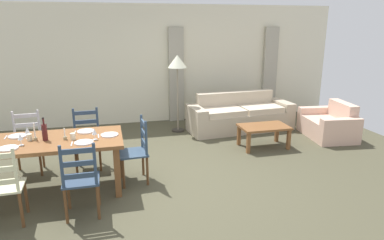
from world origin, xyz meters
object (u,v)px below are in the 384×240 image
Objects in this scene: dining_chair_head_east at (137,151)px; wine_bottle at (45,132)px; coffee_table at (264,129)px; dining_chair_near_right at (81,180)px; dining_chair_far_right at (87,139)px; dining_chair_near_left at (2,187)px; couch at (239,116)px; coffee_cup_secondary at (30,137)px; wine_glass_far_left at (27,131)px; dining_table at (51,146)px; wine_glass_near_left at (20,137)px; coffee_cup_primary at (73,136)px; standing_lamp at (177,66)px; dining_chair_far_left at (28,143)px; armchair_upholstered at (330,125)px; wine_glass_near_right at (94,132)px.

wine_bottle is (-1.20, -0.05, 0.39)m from dining_chair_head_east.
coffee_table is at bearing 20.13° from dining_chair_head_east.
dining_chair_near_right and dining_chair_far_right have the same top height.
dining_chair_near_left is 1.00× the size of dining_chair_far_right.
couch is at bearing 40.91° from dining_chair_head_east.
couch is (3.83, 2.11, -0.50)m from coffee_cup_secondary.
dining_table is at bearing -23.32° from wine_glass_far_left.
wine_bottle reaches higher than couch.
wine_glass_near_left is (-0.32, -0.14, 0.20)m from dining_table.
dining_chair_near_left is at bearing -116.75° from wine_bottle.
couch is (4.00, 2.90, -0.19)m from dining_chair_near_left.
coffee_cup_secondary is at bearing 129.51° from dining_chair_near_right.
coffee_cup_secondary is (0.07, 0.18, -0.07)m from wine_glass_near_left.
wine_glass_far_left reaches higher than coffee_cup_primary.
wine_glass_far_left is 0.63m from coffee_cup_primary.
standing_lamp reaches higher than dining_chair_near_left.
couch is at bearing 30.77° from wine_bottle.
coffee_table is at bearing 1.98° from dining_chair_far_left.
dining_chair_far_left is (-0.46, 0.79, -0.19)m from dining_table.
dining_chair_near_right is 0.41× the size of couch.
armchair_upholstered is (5.52, 1.32, -0.61)m from wine_glass_near_left.
dining_table is at bearing -165.43° from coffee_table.
coffee_table is 2.21m from standing_lamp.
coffee_cup_secondary is (-0.25, 0.04, 0.13)m from dining_table.
dining_chair_near_right is at bearing -131.51° from dining_chair_head_east.
coffee_table is at bearing -171.47° from armchair_upholstered.
wine_bottle reaches higher than dining_chair_far_left.
standing_lamp reaches higher than dining_table.
dining_chair_near_right is 5.96× the size of wine_glass_near_right.
dining_chair_far_right is (0.85, 1.52, 0.00)m from dining_chair_near_left.
wine_bottle reaches higher than coffee_cup_secondary.
wine_glass_far_left is at bearing 83.68° from wine_glass_near_left.
dining_table is 1.16m from dining_chair_head_east.
dining_chair_far_left is 0.41× the size of couch.
couch is at bearing 149.05° from armchair_upholstered.
wine_glass_far_left is (-0.24, 0.14, -0.01)m from wine_bottle.
dining_chair_far_right reaches higher than couch.
dining_chair_near_left is 1.74m from dining_chair_far_right.
wine_glass_far_left is 3.40m from standing_lamp.
dining_chair_head_east is at bearing 1.84° from dining_table.
couch is (3.58, 2.15, -0.37)m from dining_table.
wine_glass_far_left is 1.79× the size of coffee_cup_primary.
coffee_cup_primary is 0.07× the size of armchair_upholstered.
wine_glass_far_left is 3.99m from coffee_table.
wine_bottle is 0.19× the size of standing_lamp.
armchair_upholstered is at bearing 8.53° from coffee_table.
wine_bottle is 3.51× the size of coffee_cup_primary.
dining_chair_near_left is at bearing -99.60° from wine_glass_near_left.
dining_table is 0.21m from wine_bottle.
couch is at bearing 18.54° from dining_chair_far_left.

